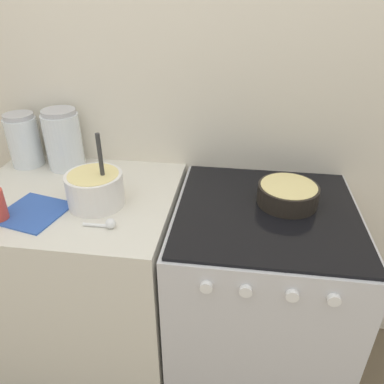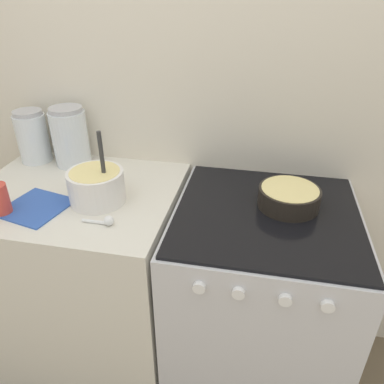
% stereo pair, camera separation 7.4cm
% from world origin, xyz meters
% --- Properties ---
extents(wall_back, '(4.66, 0.05, 2.40)m').
position_xyz_m(wall_back, '(0.00, 0.71, 1.20)').
color(wall_back, beige).
rests_on(wall_back, ground_plane).
extents(countertop_cabinet, '(0.83, 0.69, 0.93)m').
position_xyz_m(countertop_cabinet, '(-0.41, 0.34, 0.47)').
color(countertop_cabinet, silver).
rests_on(countertop_cabinet, ground_plane).
extents(stove, '(0.69, 0.70, 0.93)m').
position_xyz_m(stove, '(0.36, 0.34, 0.47)').
color(stove, silver).
rests_on(stove, ground_plane).
extents(mixing_bowl, '(0.21, 0.21, 0.29)m').
position_xyz_m(mixing_bowl, '(-0.28, 0.29, 1.01)').
color(mixing_bowl, white).
rests_on(mixing_bowl, countertop_cabinet).
extents(baking_pan, '(0.23, 0.23, 0.08)m').
position_xyz_m(baking_pan, '(0.44, 0.40, 0.97)').
color(baking_pan, black).
rests_on(baking_pan, stove).
extents(storage_jar_left, '(0.14, 0.14, 0.24)m').
position_xyz_m(storage_jar_left, '(-0.72, 0.59, 1.04)').
color(storage_jar_left, silver).
rests_on(storage_jar_left, countertop_cabinet).
extents(storage_jar_middle, '(0.16, 0.16, 0.27)m').
position_xyz_m(storage_jar_middle, '(-0.53, 0.59, 1.05)').
color(storage_jar_middle, silver).
rests_on(storage_jar_middle, countertop_cabinet).
extents(recipe_page, '(0.26, 0.26, 0.01)m').
position_xyz_m(recipe_page, '(-0.49, 0.20, 0.94)').
color(recipe_page, '#3359B2').
rests_on(recipe_page, countertop_cabinet).
extents(measuring_spoon, '(0.12, 0.04, 0.04)m').
position_xyz_m(measuring_spoon, '(-0.19, 0.15, 0.95)').
color(measuring_spoon, white).
rests_on(measuring_spoon, countertop_cabinet).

